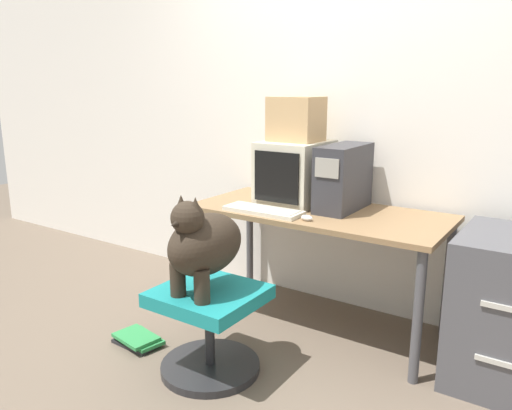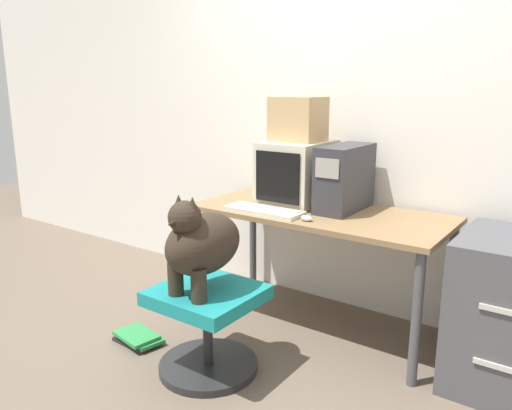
{
  "view_description": "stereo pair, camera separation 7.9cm",
  "coord_description": "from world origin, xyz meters",
  "views": [
    {
      "loc": [
        1.28,
        -2.23,
        1.44
      ],
      "look_at": [
        -0.22,
        0.01,
        0.8
      ],
      "focal_mm": 35.0,
      "sensor_mm": 36.0,
      "label": 1
    },
    {
      "loc": [
        1.35,
        -2.18,
        1.44
      ],
      "look_at": [
        -0.22,
        0.01,
        0.8
      ],
      "focal_mm": 35.0,
      "sensor_mm": 36.0,
      "label": 2
    }
  ],
  "objects": [
    {
      "name": "ground_plane",
      "position": [
        0.0,
        0.0,
        0.0
      ],
      "size": [
        12.0,
        12.0,
        0.0
      ],
      "primitive_type": "plane",
      "color": "#6B5B4C"
    },
    {
      "name": "wall_back",
      "position": [
        0.0,
        0.75,
        1.3
      ],
      "size": [
        8.0,
        0.05,
        2.6
      ],
      "color": "white",
      "rests_on": "ground_plane"
    },
    {
      "name": "desk",
      "position": [
        0.0,
        0.34,
        0.64
      ],
      "size": [
        1.49,
        0.69,
        0.73
      ],
      "color": "olive",
      "rests_on": "ground_plane"
    },
    {
      "name": "crt_monitor",
      "position": [
        -0.22,
        0.45,
        0.92
      ],
      "size": [
        0.36,
        0.45,
        0.38
      ],
      "color": "beige",
      "rests_on": "desk"
    },
    {
      "name": "pc_tower",
      "position": [
        0.11,
        0.45,
        0.92
      ],
      "size": [
        0.19,
        0.45,
        0.38
      ],
      "color": "#333338",
      "rests_on": "desk"
    },
    {
      "name": "keyboard",
      "position": [
        -0.24,
        0.11,
        0.74
      ],
      "size": [
        0.47,
        0.17,
        0.03
      ],
      "color": "beige",
      "rests_on": "desk"
    },
    {
      "name": "computer_mouse",
      "position": [
        0.06,
        0.1,
        0.74
      ],
      "size": [
        0.07,
        0.04,
        0.03
      ],
      "color": "silver",
      "rests_on": "desk"
    },
    {
      "name": "office_chair",
      "position": [
        -0.21,
        -0.43,
        0.26
      ],
      "size": [
        0.51,
        0.51,
        0.45
      ],
      "color": "#262628",
      "rests_on": "ground_plane"
    },
    {
      "name": "dog",
      "position": [
        -0.21,
        -0.46,
        0.7
      ],
      "size": [
        0.27,
        0.46,
        0.5
      ],
      "color": "#33281E",
      "rests_on": "office_chair"
    },
    {
      "name": "filing_cabinet",
      "position": [
        1.06,
        0.33,
        0.37
      ],
      "size": [
        0.5,
        0.62,
        0.75
      ],
      "color": "#4C4C51",
      "rests_on": "ground_plane"
    },
    {
      "name": "cardboard_box",
      "position": [
        -0.22,
        0.45,
        1.24
      ],
      "size": [
        0.29,
        0.25,
        0.27
      ],
      "color": "tan",
      "rests_on": "crt_monitor"
    },
    {
      "name": "book_stack_floor",
      "position": [
        -0.72,
        -0.45,
        0.03
      ],
      "size": [
        0.3,
        0.23,
        0.06
      ],
      "color": "#262628",
      "rests_on": "ground_plane"
    }
  ]
}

